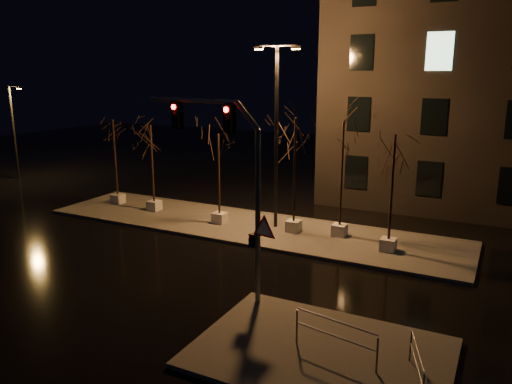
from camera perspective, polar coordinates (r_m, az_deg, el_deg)
The scene contains 14 objects.
ground at distance 20.89m, azimuth -9.11°, elevation -8.49°, with size 90.00×90.00×0.00m, color black.
median at distance 25.65m, azimuth -1.23°, elevation -3.93°, with size 22.00×5.00×0.15m, color #4F4D47.
sidewalk_corner at distance 14.87m, azimuth 7.41°, elevation -17.76°, with size 7.00×5.00×0.15m, color #4F4D47.
tree_0 at distance 30.19m, azimuth -15.93°, elevation 5.89°, with size 1.80×1.80×5.11m.
tree_1 at distance 28.12m, azimuth -11.88°, elevation 5.33°, with size 1.80×1.80×4.94m.
tree_2 at distance 25.19m, azimuth -4.32°, elevation 4.33°, with size 1.80×1.80×4.75m.
tree_3 at distance 23.69m, azimuth 4.49°, elevation 5.52°, with size 1.80×1.80×5.71m.
tree_4 at distance 23.33m, azimuth 9.89°, elevation 5.11°, with size 1.80×1.80×5.64m.
tree_5 at distance 21.78m, azimuth 15.45°, elevation 3.43°, with size 1.80×1.80×5.25m.
traffic_signal_mast at distance 16.69m, azimuth -2.88°, elevation 2.51°, with size 5.48×0.91×6.75m.
streetlight_main at distance 24.34m, azimuth 2.35°, elevation 7.63°, with size 2.20×0.76×8.88m.
streetlight_far at distance 40.81m, azimuth -25.89°, elevation 6.55°, with size 1.34×0.24×6.83m.
guard_rail_a at distance 14.26m, azimuth 9.02°, elevation -15.63°, with size 2.49×0.54×1.09m.
guard_rail_b at distance 13.75m, azimuth 17.89°, elevation -17.87°, with size 0.66×1.88×0.94m.
Camera 1 is at (11.58, -15.55, 7.78)m, focal length 35.00 mm.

